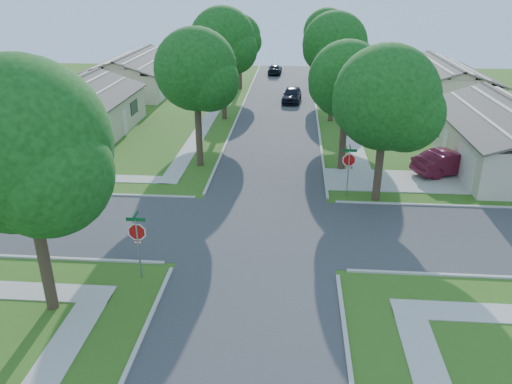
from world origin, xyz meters
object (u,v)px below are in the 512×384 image
object	(u,v)px
house_ne_far	(440,87)
car_driveway	(449,162)
stop_sign_sw	(137,235)
tree_e_mid	(335,48)
tree_sw_corner	(25,153)
house_nw_near	(72,117)
house_nw_far	(136,77)
car_curb_west	(275,69)
car_curb_east	(292,95)
stop_sign_ne	(349,162)
tree_w_near	(197,73)
house_ne_near	(510,142)
tree_e_near	(348,83)
tree_w_far	(240,38)
tree_ne_corner	(387,103)
tree_e_far	(327,34)
tree_w_mid	(223,44)

from	to	relation	value
house_ne_far	car_driveway	bearing A→B (deg)	-102.48
stop_sign_sw	tree_e_mid	size ratio (longest dim) A/B	0.32
tree_sw_corner	car_driveway	distance (m)	25.20
house_ne_far	house_nw_near	world-z (taller)	same
house_nw_far	car_curb_west	world-z (taller)	house_nw_far
house_nw_near	car_curb_east	xyz separation A→B (m)	(17.19, 12.93, -0.76)
stop_sign_sw	tree_sw_corner	world-z (taller)	tree_sw_corner
house_nw_far	house_ne_far	bearing A→B (deg)	-5.36
tree_sw_corner	car_curb_west	size ratio (longest dim) A/B	2.30
stop_sign_sw	stop_sign_ne	xyz separation A→B (m)	(9.40, 9.40, 0.00)
tree_w_near	tree_sw_corner	distance (m)	16.24
tree_e_mid	house_ne_far	world-z (taller)	tree_e_mid
tree_e_mid	house_nw_far	bearing A→B (deg)	152.09
tree_w_near	house_ne_near	size ratio (longest dim) A/B	0.66
tree_w_near	house_ne_near	world-z (taller)	tree_w_near
stop_sign_ne	house_ne_near	bearing A→B (deg)	29.14
house_ne_near	house_nw_far	size ratio (longest dim) A/B	1.00
car_curb_west	car_driveway	bearing A→B (deg)	111.49
tree_e_near	tree_w_far	distance (m)	26.71
car_driveway	car_curb_west	bearing A→B (deg)	-3.88
tree_ne_corner	car_curb_west	bearing A→B (deg)	100.87
tree_e_far	tree_sw_corner	xyz separation A→B (m)	(-12.19, -41.00, 0.28)
stop_sign_sw	tree_e_far	xyz separation A→B (m)	(9.45, 38.71, 3.95)
tree_w_mid	tree_sw_corner	world-z (taller)	tree_w_mid
tree_w_mid	house_nw_far	size ratio (longest dim) A/B	0.70
stop_sign_sw	house_ne_far	world-z (taller)	house_ne_far
tree_e_near	car_driveway	world-z (taller)	tree_e_near
tree_e_near	car_curb_east	bearing A→B (deg)	100.63
stop_sign_sw	car_curb_west	bearing A→B (deg)	85.85
tree_w_near	house_nw_far	xyz separation A→B (m)	(-11.35, 22.99, -4.60)
tree_e_near	car_curb_west	world-z (taller)	tree_e_near
stop_sign_sw	car_curb_east	distance (m)	33.18
tree_ne_corner	car_curb_east	size ratio (longest dim) A/B	1.96
tree_e_near	house_nw_near	world-z (taller)	tree_e_near
tree_w_mid	stop_sign_ne	bearing A→B (deg)	-60.20
house_ne_far	car_driveway	size ratio (longest dim) A/B	2.85
tree_ne_corner	stop_sign_ne	bearing A→B (deg)	163.45
tree_w_mid	house_nw_near	world-z (taller)	tree_w_mid
house_ne_far	tree_w_far	bearing A→B (deg)	166.36
tree_sw_corner	house_nw_near	distance (m)	24.07
tree_w_far	house_ne_near	size ratio (longest dim) A/B	0.59
tree_sw_corner	house_nw_far	xyz separation A→B (m)	(-8.56, 38.99, -4.75)
house_nw_far	car_driveway	size ratio (longest dim) A/B	2.85
house_nw_near	tree_w_mid	bearing A→B (deg)	27.90
stop_sign_ne	tree_e_mid	world-z (taller)	tree_e_mid
tree_e_near	house_ne_far	world-z (taller)	tree_e_near
tree_w_far	car_curb_east	size ratio (longest dim) A/B	1.82
house_nw_near	car_driveway	size ratio (longest dim) A/B	2.85
house_nw_near	car_curb_west	bearing A→B (deg)	62.63
tree_w_near	tree_w_mid	size ratio (longest dim) A/B	0.94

